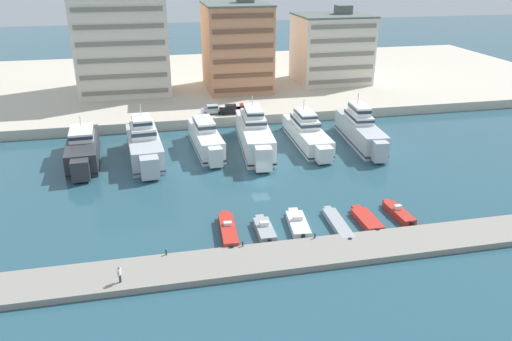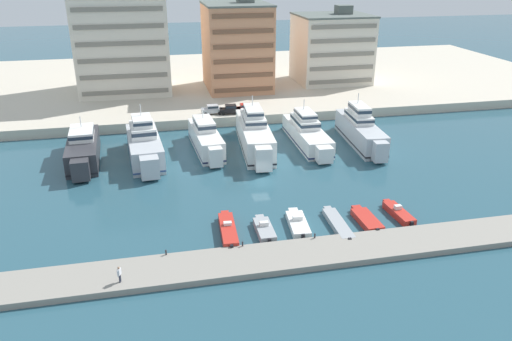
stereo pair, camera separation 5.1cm
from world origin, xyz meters
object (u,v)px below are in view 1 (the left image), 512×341
Objects in this scene: yacht_charcoal_far_left at (83,149)px; yacht_white_center at (307,133)px; yacht_silver_center_right at (360,130)px; motorboat_white_mid_left at (298,223)px; motorboat_red_center_right at (398,213)px; motorboat_red_far_left at (228,230)px; motorboat_grey_left at (264,229)px; car_black_left at (230,109)px; yacht_silver_left at (144,145)px; motorboat_red_center at (366,220)px; car_silver_far_left at (212,109)px; car_red_mid_left at (245,108)px; pedestrian_near_edge at (119,273)px; motorboat_grey_center_left at (338,224)px; yacht_white_center_left at (254,134)px; yacht_white_mid_left at (206,138)px.

yacht_charcoal_far_left is 37.34m from yacht_white_center.
yacht_silver_center_right is (9.13, -1.89, 0.45)m from yacht_white_center.
motorboat_white_mid_left is 13.15m from motorboat_red_center_right.
motorboat_grey_left is at bearing -7.03° from motorboat_red_far_left.
car_black_left reaches higher than motorboat_grey_left.
yacht_silver_left is 2.84× the size of motorboat_red_center.
yacht_silver_center_right reaches higher than car_black_left.
car_black_left is at bearing -9.62° from car_silver_far_left.
motorboat_white_mid_left is at bearing -92.42° from car_red_mid_left.
car_red_mid_left is 2.35× the size of pedestrian_near_edge.
motorboat_grey_center_left is at bearing -50.76° from yacht_silver_left.
car_silver_far_left reaches higher than motorboat_white_mid_left.
motorboat_grey_center_left is (4.27, -28.50, -2.25)m from yacht_white_center_left.
yacht_silver_center_right is at bearing 40.90° from pedestrian_near_edge.
motorboat_grey_left is 4.33m from motorboat_white_mid_left.
yacht_silver_left is 35.66m from motorboat_grey_center_left.
motorboat_grey_left is (3.39, -29.07, -1.61)m from yacht_white_mid_left.
yacht_silver_center_right reaches higher than yacht_white_center.
car_red_mid_left is at bearing 93.81° from motorboat_grey_center_left.
yacht_silver_center_right is 52.39m from pedestrian_near_edge.
yacht_white_center is 4.81× the size of car_black_left.
car_red_mid_left reaches higher than motorboat_grey_left.
motorboat_grey_left is (23.10, -28.30, -1.57)m from yacht_charcoal_far_left.
yacht_silver_left is 4.50× the size of car_silver_far_left.
yacht_silver_center_right is 4.80× the size of car_black_left.
yacht_charcoal_far_left is 19.73m from yacht_white_mid_left.
yacht_white_center is 3.04× the size of motorboat_red_center_right.
yacht_charcoal_far_left is 36.46m from pedestrian_near_edge.
car_red_mid_left reaches higher than motorboat_red_far_left.
yacht_charcoal_far_left is at bearing 124.18° from motorboat_red_far_left.
motorboat_white_mid_left is at bearing -90.95° from yacht_white_center_left.
motorboat_grey_left is 0.72× the size of motorboat_grey_center_left.
yacht_charcoal_far_left is at bearing -152.71° from car_red_mid_left.
car_black_left is (-14.33, 42.77, 2.37)m from motorboat_red_center_right.
motorboat_white_mid_left is at bearing -74.93° from yacht_white_mid_left.
yacht_silver_center_right is 11.52× the size of pedestrian_near_edge.
yacht_white_mid_left is 2.50× the size of motorboat_white_mid_left.
car_red_mid_left is (29.20, 15.07, 0.80)m from yacht_charcoal_far_left.
motorboat_grey_center_left is 2.08× the size of car_red_mid_left.
motorboat_red_center reaches higher than motorboat_grey_center_left.
motorboat_red_center_right is (17.43, 0.49, 0.01)m from motorboat_grey_left.
yacht_white_mid_left is at bearing 88.28° from motorboat_red_far_left.
motorboat_red_center is at bearing -38.41° from yacht_charcoal_far_left.
yacht_white_center_left reaches higher than car_silver_far_left.
motorboat_red_center is at bearing -0.90° from motorboat_grey_left.
yacht_silver_center_right is 4.84× the size of car_silver_far_left.
car_silver_far_left is 2.38× the size of pedestrian_near_edge.
yacht_charcoal_far_left reaches higher than motorboat_grey_left.
yacht_white_center_left is 9.53m from yacht_white_center.
yacht_silver_center_right is at bearing -3.77° from yacht_white_center_left.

